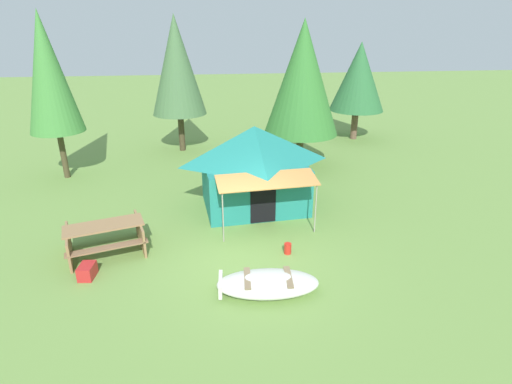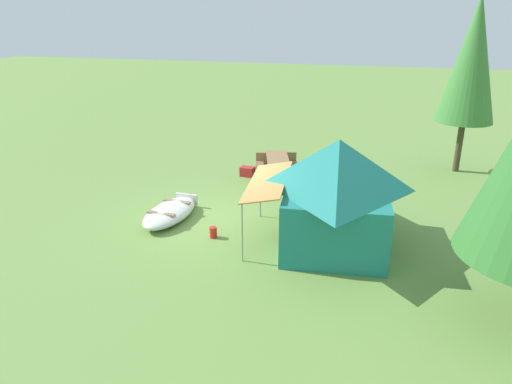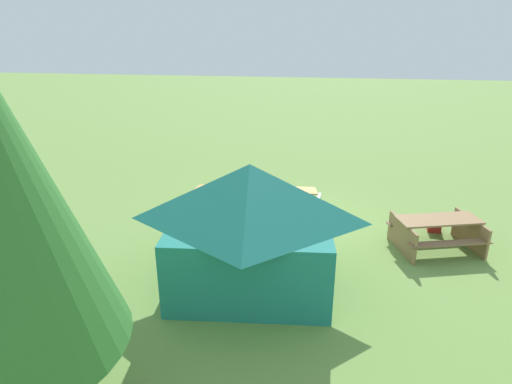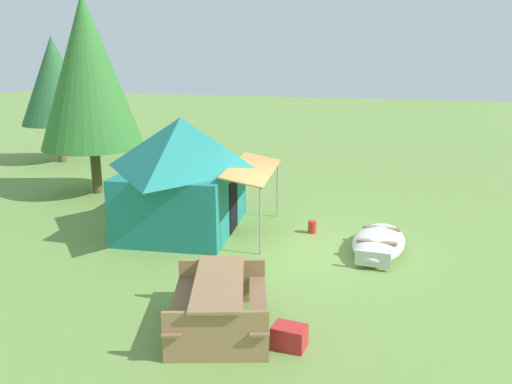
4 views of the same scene
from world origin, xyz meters
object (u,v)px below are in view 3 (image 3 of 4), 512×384
(beached_rowboat, at_px, (284,199))
(picnic_table, at_px, (437,230))
(cooler_box, at_px, (434,224))
(canvas_cabin_tent, at_px, (250,226))
(fuel_can, at_px, (251,220))

(beached_rowboat, height_order, picnic_table, picnic_table)
(beached_rowboat, relative_size, cooler_box, 4.96)
(picnic_table, distance_m, cooler_box, 1.19)
(canvas_cabin_tent, distance_m, fuel_can, 3.28)
(canvas_cabin_tent, relative_size, picnic_table, 1.63)
(picnic_table, height_order, cooler_box, picnic_table)
(canvas_cabin_tent, bearing_deg, picnic_table, -150.38)
(picnic_table, xyz_separation_m, cooler_box, (-0.21, -1.13, -0.33))
(cooler_box, bearing_deg, fuel_can, 5.71)
(cooler_box, bearing_deg, canvas_cabin_tent, 38.60)
(canvas_cabin_tent, xyz_separation_m, picnic_table, (-4.15, -2.36, -0.88))
(beached_rowboat, relative_size, canvas_cabin_tent, 0.63)
(beached_rowboat, xyz_separation_m, cooler_box, (-4.11, 1.06, -0.05))
(canvas_cabin_tent, distance_m, cooler_box, 5.72)
(picnic_table, height_order, fuel_can, picnic_table)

